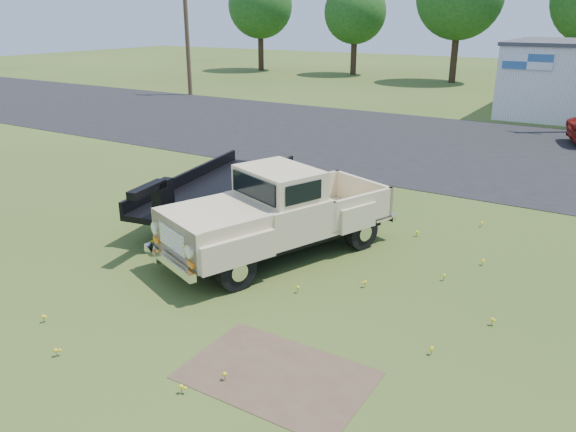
# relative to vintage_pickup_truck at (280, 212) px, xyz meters

# --- Properties ---
(ground) EXTENTS (140.00, 140.00, 0.00)m
(ground) POSITION_rel_vintage_pickup_truck_xyz_m (1.09, -1.18, -1.10)
(ground) COLOR #364C18
(ground) RESTS_ON ground
(asphalt_lot) EXTENTS (90.00, 14.00, 0.02)m
(asphalt_lot) POSITION_rel_vintage_pickup_truck_xyz_m (1.09, 13.82, -1.10)
(asphalt_lot) COLOR black
(asphalt_lot) RESTS_ON ground
(dirt_patch_a) EXTENTS (3.00, 2.00, 0.01)m
(dirt_patch_a) POSITION_rel_vintage_pickup_truck_xyz_m (2.59, -4.18, -1.10)
(dirt_patch_a) COLOR brown
(dirt_patch_a) RESTS_ON ground
(dirt_patch_b) EXTENTS (2.20, 1.60, 0.01)m
(dirt_patch_b) POSITION_rel_vintage_pickup_truck_xyz_m (-0.91, 2.32, -1.10)
(dirt_patch_b) COLOR brown
(dirt_patch_b) RESTS_ON ground
(utility_pole_west) EXTENTS (1.60, 0.30, 9.00)m
(utility_pole_west) POSITION_rel_vintage_pickup_truck_xyz_m (-20.91, 20.82, 3.51)
(utility_pole_west) COLOR #422D1F
(utility_pole_west) RESTS_ON ground
(treeline_a) EXTENTS (6.40, 6.40, 9.52)m
(treeline_a) POSITION_rel_vintage_pickup_truck_xyz_m (-26.91, 38.82, 5.20)
(treeline_a) COLOR #332317
(treeline_a) RESTS_ON ground
(treeline_b) EXTENTS (5.76, 5.76, 8.57)m
(treeline_b) POSITION_rel_vintage_pickup_truck_xyz_m (-16.91, 39.82, 4.57)
(treeline_b) COLOR #332317
(treeline_b) RESTS_ON ground
(vintage_pickup_truck) EXTENTS (4.38, 6.48, 2.19)m
(vintage_pickup_truck) POSITION_rel_vintage_pickup_truck_xyz_m (0.00, 0.00, 0.00)
(vintage_pickup_truck) COLOR #C7B686
(vintage_pickup_truck) RESTS_ON ground
(flatbed_trailer) EXTENTS (3.34, 7.02, 1.84)m
(flatbed_trailer) POSITION_rel_vintage_pickup_truck_xyz_m (-3.07, 1.53, -0.18)
(flatbed_trailer) COLOR black
(flatbed_trailer) RESTS_ON ground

